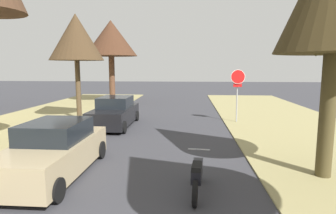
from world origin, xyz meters
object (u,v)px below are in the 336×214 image
object	(u,v)px
street_tree_left_far	(111,39)
parked_sedan_black	(115,113)
parked_motorcycle	(197,175)
stop_sign_far	(238,84)
street_tree_left_mid_b	(76,38)
parked_sedan_tan	(54,151)

from	to	relation	value
street_tree_left_far	parked_sedan_black	bearing A→B (deg)	-74.08
parked_motorcycle	parked_sedan_black	bearing A→B (deg)	117.84
stop_sign_far	parked_motorcycle	distance (m)	9.95
street_tree_left_mid_b	parked_motorcycle	xyz separation A→B (m)	(6.84, -9.65, -4.37)
parked_sedan_tan	parked_sedan_black	world-z (taller)	same
stop_sign_far	street_tree_left_far	distance (m)	13.47
parked_sedan_tan	street_tree_left_far	bearing A→B (deg)	99.75
parked_sedan_tan	parked_motorcycle	size ratio (longest dim) A/B	2.15
stop_sign_far	street_tree_left_far	world-z (taller)	street_tree_left_far
parked_sedan_tan	parked_motorcycle	bearing A→B (deg)	-12.66
street_tree_left_far	parked_sedan_tan	bearing A→B (deg)	-80.25
street_tree_left_mid_b	street_tree_left_far	bearing A→B (deg)	92.01
parked_sedan_tan	parked_sedan_black	distance (m)	7.03
stop_sign_far	parked_sedan_tan	distance (m)	10.93
stop_sign_far	parked_sedan_black	xyz separation A→B (m)	(-6.70, -1.51, -1.47)
street_tree_left_mid_b	street_tree_left_far	size ratio (longest dim) A/B	0.86
street_tree_left_mid_b	stop_sign_far	bearing A→B (deg)	-1.06
parked_sedan_black	parked_motorcycle	bearing A→B (deg)	-62.16
street_tree_left_far	parked_sedan_black	size ratio (longest dim) A/B	1.62
street_tree_left_far	parked_sedan_tan	world-z (taller)	street_tree_left_far
stop_sign_far	street_tree_left_mid_b	world-z (taller)	street_tree_left_mid_b
street_tree_left_mid_b	parked_sedan_tan	xyz separation A→B (m)	(2.67, -8.71, -4.13)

